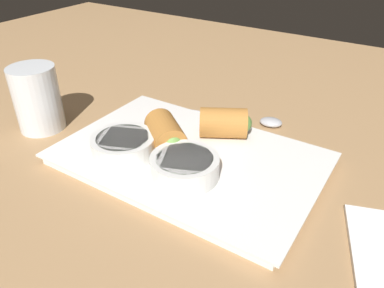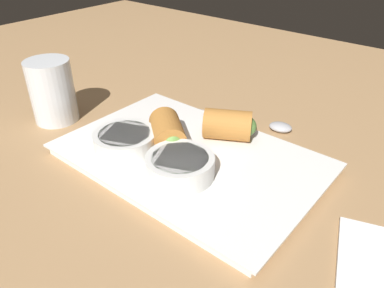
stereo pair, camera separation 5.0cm
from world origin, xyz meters
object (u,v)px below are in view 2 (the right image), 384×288
object	(u,v)px
serving_plate	(192,160)
drinking_glass	(52,91)
spoon	(268,125)
dipping_bowl_near	(180,165)
dipping_bowl_far	(125,141)

from	to	relation	value
serving_plate	drinking_glass	xyz separation A→B (cm)	(25.24, 4.10, 4.22)
spoon	drinking_glass	bearing A→B (deg)	34.81
dipping_bowl_near	spoon	world-z (taller)	dipping_bowl_near
drinking_glass	serving_plate	bearing A→B (deg)	-170.78
dipping_bowl_near	spoon	distance (cm)	19.99
spoon	dipping_bowl_near	bearing A→B (deg)	87.03
serving_plate	dipping_bowl_far	distance (cm)	9.28
serving_plate	spoon	bearing A→B (deg)	-100.32
serving_plate	dipping_bowl_far	xyz separation A→B (cm)	(7.63, 4.79, 2.23)
drinking_glass	dipping_bowl_far	bearing A→B (deg)	177.76
serving_plate	drinking_glass	distance (cm)	25.92
dipping_bowl_near	dipping_bowl_far	bearing A→B (deg)	2.29
dipping_bowl_near	dipping_bowl_far	size ratio (longest dim) A/B	1.00
dipping_bowl_near	drinking_glass	size ratio (longest dim) A/B	0.84
drinking_glass	dipping_bowl_near	bearing A→B (deg)	179.34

